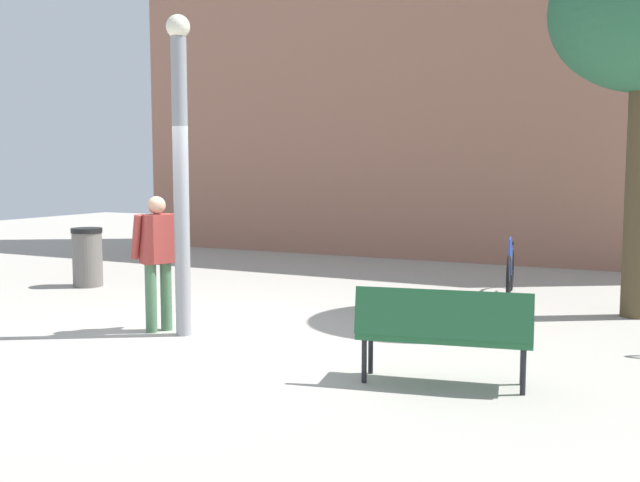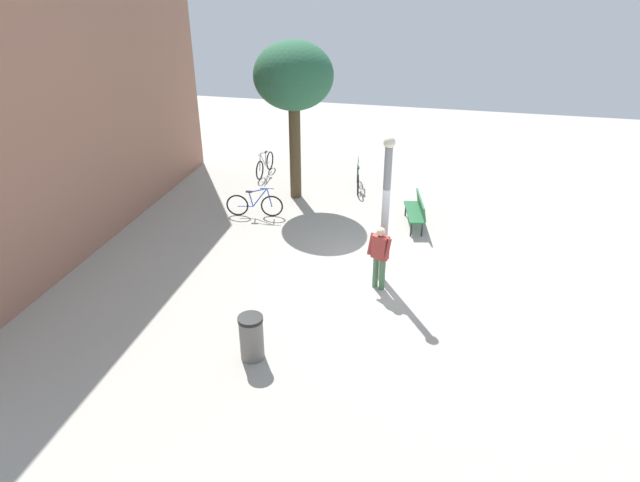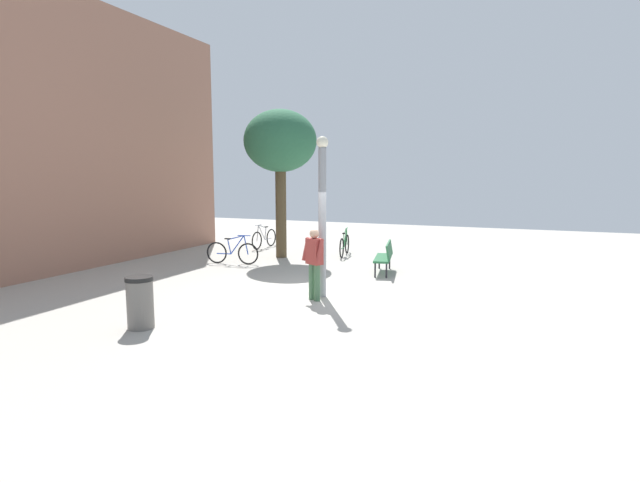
{
  "view_description": "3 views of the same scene",
  "coord_description": "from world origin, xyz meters",
  "px_view_note": "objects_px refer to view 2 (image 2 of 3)",
  "views": [
    {
      "loc": [
        5.1,
        -7.02,
        2.02
      ],
      "look_at": [
        0.85,
        1.63,
        1.04
      ],
      "focal_mm": 40.78,
      "sensor_mm": 36.0,
      "label": 1
    },
    {
      "loc": [
        -12.5,
        -1.19,
        7.49
      ],
      "look_at": [
        -0.08,
        1.63,
        0.88
      ],
      "focal_mm": 31.35,
      "sensor_mm": 36.0,
      "label": 2
    },
    {
      "loc": [
        -11.09,
        -4.5,
        2.88
      ],
      "look_at": [
        1.38,
        0.7,
        1.12
      ],
      "focal_mm": 28.24,
      "sensor_mm": 36.0,
      "label": 3
    }
  ],
  "objects_px": {
    "park_bench": "(417,209)",
    "person_by_lamppost": "(380,254)",
    "bicycle_silver": "(265,165)",
    "trash_bin": "(252,337)",
    "bicycle_blue": "(255,205)",
    "lamppost": "(386,206)",
    "bicycle_green": "(358,178)",
    "plaza_tree": "(294,78)"
  },
  "relations": [
    {
      "from": "park_bench",
      "to": "plaza_tree",
      "type": "distance_m",
      "value": 5.61
    },
    {
      "from": "person_by_lamppost",
      "to": "bicycle_blue",
      "type": "xyz_separation_m",
      "value": [
        3.39,
        4.38,
        -0.58
      ]
    },
    {
      "from": "park_bench",
      "to": "bicycle_blue",
      "type": "bearing_deg",
      "value": 94.7
    },
    {
      "from": "bicycle_green",
      "to": "trash_bin",
      "type": "distance_m",
      "value": 9.72
    },
    {
      "from": "plaza_tree",
      "to": "person_by_lamppost",
      "type": "bearing_deg",
      "value": -146.04
    },
    {
      "from": "park_bench",
      "to": "plaza_tree",
      "type": "xyz_separation_m",
      "value": [
        1.43,
        4.19,
        3.44
      ]
    },
    {
      "from": "lamppost",
      "to": "bicycle_blue",
      "type": "height_order",
      "value": "lamppost"
    },
    {
      "from": "bicycle_green",
      "to": "bicycle_silver",
      "type": "bearing_deg",
      "value": 80.58
    },
    {
      "from": "person_by_lamppost",
      "to": "park_bench",
      "type": "xyz_separation_m",
      "value": [
        3.81,
        -0.66,
        -0.42
      ]
    },
    {
      "from": "park_bench",
      "to": "bicycle_green",
      "type": "distance_m",
      "value": 3.46
    },
    {
      "from": "bicycle_green",
      "to": "bicycle_blue",
      "type": "bearing_deg",
      "value": 137.44
    },
    {
      "from": "bicycle_blue",
      "to": "bicycle_green",
      "type": "xyz_separation_m",
      "value": [
        3.04,
        -2.79,
        0.0
      ]
    },
    {
      "from": "lamppost",
      "to": "plaza_tree",
      "type": "relative_size",
      "value": 0.74
    },
    {
      "from": "lamppost",
      "to": "bicycle_green",
      "type": "relative_size",
      "value": 2.11
    },
    {
      "from": "person_by_lamppost",
      "to": "bicycle_green",
      "type": "distance_m",
      "value": 6.65
    },
    {
      "from": "person_by_lamppost",
      "to": "plaza_tree",
      "type": "height_order",
      "value": "plaza_tree"
    },
    {
      "from": "person_by_lamppost",
      "to": "lamppost",
      "type": "bearing_deg",
      "value": -5.07
    },
    {
      "from": "person_by_lamppost",
      "to": "trash_bin",
      "type": "bearing_deg",
      "value": 146.17
    },
    {
      "from": "lamppost",
      "to": "park_bench",
      "type": "bearing_deg",
      "value": -10.44
    },
    {
      "from": "park_bench",
      "to": "person_by_lamppost",
      "type": "bearing_deg",
      "value": 170.12
    },
    {
      "from": "bicycle_blue",
      "to": "bicycle_silver",
      "type": "xyz_separation_m",
      "value": [
        3.65,
        0.84,
        0.0
      ]
    },
    {
      "from": "person_by_lamppost",
      "to": "trash_bin",
      "type": "distance_m",
      "value": 3.95
    },
    {
      "from": "person_by_lamppost",
      "to": "plaza_tree",
      "type": "distance_m",
      "value": 7.0
    },
    {
      "from": "lamppost",
      "to": "bicycle_silver",
      "type": "relative_size",
      "value": 2.09
    },
    {
      "from": "park_bench",
      "to": "plaza_tree",
      "type": "bearing_deg",
      "value": 71.14
    },
    {
      "from": "lamppost",
      "to": "bicycle_blue",
      "type": "bearing_deg",
      "value": 55.85
    },
    {
      "from": "bicycle_blue",
      "to": "trash_bin",
      "type": "height_order",
      "value": "trash_bin"
    },
    {
      "from": "person_by_lamppost",
      "to": "trash_bin",
      "type": "xyz_separation_m",
      "value": [
        -3.26,
        2.18,
        -0.46
      ]
    },
    {
      "from": "bicycle_silver",
      "to": "plaza_tree",
      "type": "bearing_deg",
      "value": -136.82
    },
    {
      "from": "bicycle_blue",
      "to": "bicycle_green",
      "type": "bearing_deg",
      "value": -42.56
    },
    {
      "from": "park_bench",
      "to": "bicycle_silver",
      "type": "height_order",
      "value": "bicycle_silver"
    },
    {
      "from": "bicycle_blue",
      "to": "park_bench",
      "type": "bearing_deg",
      "value": -85.3
    },
    {
      "from": "plaza_tree",
      "to": "bicycle_blue",
      "type": "bearing_deg",
      "value": 155.38
    },
    {
      "from": "bicycle_silver",
      "to": "trash_bin",
      "type": "xyz_separation_m",
      "value": [
        -10.3,
        -3.03,
        0.12
      ]
    },
    {
      "from": "person_by_lamppost",
      "to": "bicycle_green",
      "type": "bearing_deg",
      "value": 13.79
    },
    {
      "from": "plaza_tree",
      "to": "bicycle_green",
      "type": "xyz_separation_m",
      "value": [
        1.2,
        -1.95,
        -3.6
      ]
    },
    {
      "from": "plaza_tree",
      "to": "bicycle_green",
      "type": "relative_size",
      "value": 2.87
    },
    {
      "from": "person_by_lamppost",
      "to": "bicycle_green",
      "type": "xyz_separation_m",
      "value": [
        6.44,
        1.58,
        -0.58
      ]
    },
    {
      "from": "bicycle_blue",
      "to": "plaza_tree",
      "type": "bearing_deg",
      "value": -24.62
    },
    {
      "from": "trash_bin",
      "to": "park_bench",
      "type": "bearing_deg",
      "value": -21.94
    },
    {
      "from": "bicycle_silver",
      "to": "trash_bin",
      "type": "distance_m",
      "value": 10.74
    },
    {
      "from": "lamppost",
      "to": "bicycle_green",
      "type": "height_order",
      "value": "lamppost"
    }
  ]
}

